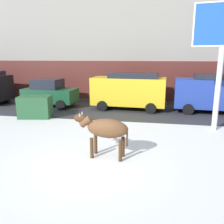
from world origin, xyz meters
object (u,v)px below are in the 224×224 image
(billboard, at_px, (224,32))
(pedestrian_by_cars, at_px, (61,88))
(dumpster, at_px, (35,107))
(pedestrian_near_billboard, at_px, (71,88))
(cow_brown, at_px, (105,129))
(car_darkgreen_hatchback, at_px, (50,93))
(car_blue_van, at_px, (215,92))
(car_yellow_van, at_px, (129,90))

(billboard, distance_m, pedestrian_by_cars, 12.55)
(pedestrian_by_cars, xyz_separation_m, dumpster, (0.84, -5.89, -0.28))
(pedestrian_near_billboard, height_order, pedestrian_by_cars, same)
(cow_brown, height_order, pedestrian_by_cars, pedestrian_by_cars)
(cow_brown, bearing_deg, pedestrian_near_billboard, 115.60)
(car_darkgreen_hatchback, bearing_deg, car_blue_van, 0.44)
(car_yellow_van, bearing_deg, car_blue_van, -0.52)
(pedestrian_near_billboard, bearing_deg, car_blue_van, -16.00)
(pedestrian_by_cars, bearing_deg, dumpster, -81.87)
(billboard, relative_size, pedestrian_by_cars, 3.21)
(billboard, bearing_deg, car_blue_van, 78.32)
(car_blue_van, bearing_deg, pedestrian_near_billboard, 164.00)
(car_yellow_van, bearing_deg, cow_brown, -89.67)
(cow_brown, xyz_separation_m, car_blue_van, (5.10, 7.55, 0.25))
(pedestrian_near_billboard, height_order, dumpster, pedestrian_near_billboard)
(car_yellow_van, bearing_deg, car_darkgreen_hatchback, -178.64)
(billboard, distance_m, dumpster, 10.01)
(billboard, distance_m, car_darkgreen_hatchback, 10.92)
(billboard, height_order, dumpster, billboard)
(pedestrian_near_billboard, bearing_deg, pedestrian_by_cars, 180.00)
(pedestrian_by_cars, bearing_deg, cow_brown, -61.06)
(car_darkgreen_hatchback, relative_size, pedestrian_by_cars, 2.07)
(dumpster, bearing_deg, pedestrian_by_cars, 98.13)
(cow_brown, xyz_separation_m, pedestrian_near_billboard, (-5.01, 10.45, -0.11))
(cow_brown, distance_m, car_blue_van, 9.11)
(cow_brown, height_order, car_yellow_van, car_yellow_van)
(billboard, relative_size, dumpster, 3.27)
(car_yellow_van, bearing_deg, dumpster, -148.10)
(car_darkgreen_hatchback, xyz_separation_m, pedestrian_near_billboard, (0.39, 2.98, -0.05))
(billboard, height_order, car_yellow_van, billboard)
(dumpster, bearing_deg, car_yellow_van, 31.90)
(car_yellow_van, bearing_deg, pedestrian_near_billboard, 150.12)
(pedestrian_near_billboard, distance_m, pedestrian_by_cars, 0.77)
(billboard, bearing_deg, car_yellow_van, 139.47)
(pedestrian_near_billboard, xyz_separation_m, dumpster, (0.07, -5.89, -0.28))
(cow_brown, distance_m, pedestrian_by_cars, 11.94)
(pedestrian_by_cars, distance_m, dumpster, 5.96)
(car_darkgreen_hatchback, distance_m, dumpster, 2.97)
(car_darkgreen_hatchback, relative_size, car_yellow_van, 0.76)
(car_darkgreen_hatchback, bearing_deg, pedestrian_near_billboard, 82.50)
(car_blue_van, height_order, pedestrian_near_billboard, car_blue_van)
(car_blue_van, bearing_deg, cow_brown, -124.03)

